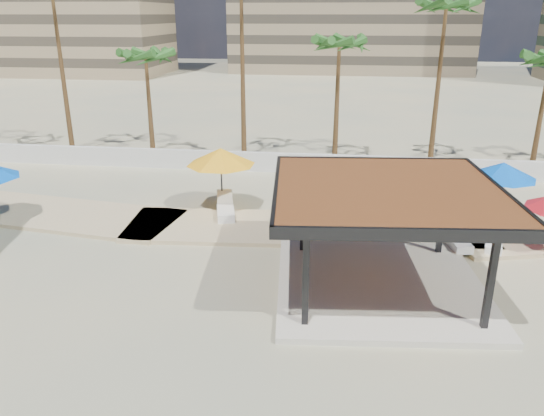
{
  "coord_description": "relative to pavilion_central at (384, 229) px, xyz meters",
  "views": [
    {
      "loc": [
        3.36,
        -14.88,
        9.08
      ],
      "look_at": [
        0.61,
        5.85,
        1.4
      ],
      "focal_mm": 35.0,
      "sensor_mm": 36.0,
      "label": 1
    }
  ],
  "objects": [
    {
      "name": "lounger_b",
      "position": [
        4.74,
        3.83,
        -1.9
      ],
      "size": [
        1.03,
        1.99,
        0.72
      ],
      "rotation": [
        0.0,
        0.0,
        1.34
      ],
      "color": "white",
      "rests_on": "promenade"
    },
    {
      "name": "palm_e",
      "position": [
        -1.94,
        16.39,
        4.9
      ],
      "size": [
        3.0,
        3.0,
        8.26
      ],
      "color": "brown",
      "rests_on": "ground"
    },
    {
      "name": "lounger_a",
      "position": [
        -6.82,
        5.95,
        -1.86
      ],
      "size": [
        1.31,
        2.47,
        0.89
      ],
      "rotation": [
        0.0,
        0.0,
        1.82
      ],
      "color": "white",
      "rests_on": "promenade"
    },
    {
      "name": "palm_c",
      "position": [
        -13.94,
        16.09,
        4.12
      ],
      "size": [
        3.0,
        3.0,
        7.44
      ],
      "color": "brown",
      "rests_on": "ground"
    },
    {
      "name": "boundary_wall",
      "position": [
        -4.94,
        13.99,
        -1.66
      ],
      "size": [
        56.0,
        0.3,
        1.2
      ],
      "primitive_type": "cube",
      "color": "silver",
      "rests_on": "ground"
    },
    {
      "name": "palm_f",
      "position": [
        4.06,
        16.59,
        6.88
      ],
      "size": [
        3.0,
        3.0,
        10.37
      ],
      "color": "brown",
      "rests_on": "ground"
    },
    {
      "name": "lounger_c",
      "position": [
        3.24,
        3.84,
        -1.88
      ],
      "size": [
        1.07,
        2.19,
        0.79
      ],
      "rotation": [
        0.0,
        0.0,
        1.77
      ],
      "color": "white",
      "rests_on": "promenade"
    },
    {
      "name": "ground",
      "position": [
        -4.94,
        -2.01,
        -2.26
      ],
      "size": [
        200.0,
        200.0,
        0.0
      ],
      "primitive_type": "plane",
      "color": "#C8B485",
      "rests_on": "ground"
    },
    {
      "name": "pavilion_central",
      "position": [
        0.0,
        0.0,
        0.0
      ],
      "size": [
        8.11,
        8.11,
        3.78
      ],
      "rotation": [
        0.0,
        0.0,
        0.09
      ],
      "color": "beige",
      "rests_on": "ground"
    },
    {
      "name": "umbrella_d",
      "position": [
        5.66,
        7.08,
        0.23
      ],
      "size": [
        3.18,
        3.18,
        2.68
      ],
      "rotation": [
        0.0,
        0.0,
        0.05
      ],
      "color": "beige",
      "rests_on": "promenade"
    },
    {
      "name": "promenade",
      "position": [
        -2.94,
        5.66,
        -2.2
      ],
      "size": [
        44.45,
        7.97,
        0.24
      ],
      "color": "#C6B284",
      "rests_on": "ground"
    },
    {
      "name": "umbrella_b",
      "position": [
        -7.21,
        6.99,
        0.45
      ],
      "size": [
        4.37,
        4.37,
        2.94
      ],
      "rotation": [
        0.0,
        0.0,
        -0.42
      ],
      "color": "beige",
      "rests_on": "promenade"
    }
  ]
}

